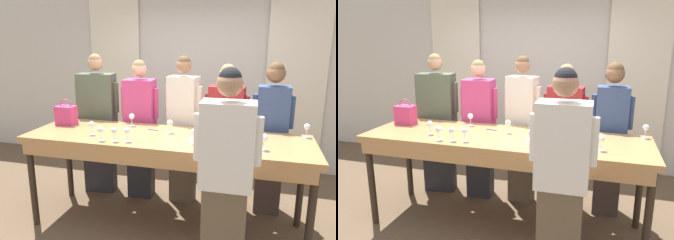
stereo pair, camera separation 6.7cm
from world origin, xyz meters
The scene contains 25 objects.
ground_plane centered at (0.00, 0.00, 0.00)m, with size 18.00×18.00×0.00m, color brown.
wall_back centered at (0.00, 2.01, 1.40)m, with size 12.00×0.06×2.80m.
curtain_panel_left centered at (-1.41, 1.94, 1.34)m, with size 0.84×0.03×2.69m.
curtain_panel_right centered at (1.41, 1.94, 1.34)m, with size 0.84×0.03×2.69m.
tasting_bar centered at (0.00, -0.02, 0.94)m, with size 2.93×0.86×1.02m.
wine_bottle centered at (0.58, -0.37, 1.13)m, with size 0.08×0.08×0.29m.
handbag centered at (-1.24, 0.15, 1.14)m, with size 0.22×0.15×0.30m.
wine_glass_front_left centered at (0.87, 0.38, 1.13)m, with size 0.07×0.07×0.14m.
wine_glass_front_mid centered at (-0.31, -0.28, 1.13)m, with size 0.07×0.07×0.14m.
wine_glass_front_right centered at (-0.76, -0.15, 1.13)m, with size 0.07×0.07×0.14m.
wine_glass_center_left centered at (0.01, 0.12, 1.13)m, with size 0.07×0.07×0.14m.
wine_glass_center_mid centered at (-0.57, -0.32, 1.13)m, with size 0.07×0.07×0.14m.
wine_glass_center_right centered at (-0.43, -0.31, 1.13)m, with size 0.07×0.07×0.14m.
wine_glass_back_left centered at (1.39, 0.33, 1.13)m, with size 0.07×0.07×0.14m.
wine_glass_back_mid centered at (0.32, -0.16, 1.13)m, with size 0.07×0.07×0.14m.
wine_glass_back_right centered at (-0.49, 0.29, 1.13)m, with size 0.07×0.07×0.14m.
wine_glass_near_host centered at (0.97, -0.18, 1.13)m, with size 0.07×0.07×0.14m.
napkin centered at (0.32, -0.05, 1.03)m, with size 0.14×0.14×0.00m.
pen centered at (-0.19, 0.18, 1.03)m, with size 0.13×0.02×0.01m.
guest_olive_jacket centered at (-1.08, 0.61, 0.92)m, with size 0.57×0.29×1.82m.
guest_pink_top centered at (-0.50, 0.61, 0.89)m, with size 0.48×0.27×1.76m.
guest_cream_sweater centered at (0.04, 0.61, 0.94)m, with size 0.47×0.27×1.81m.
guest_striped_shirt centered at (0.55, 0.61, 0.89)m, with size 0.51×0.24×1.73m.
guest_navy_coat centered at (1.06, 0.61, 0.92)m, with size 0.45×0.24×1.76m.
host_pouring centered at (0.68, -0.69, 0.92)m, with size 0.52×0.25×1.80m.
Camera 1 is at (0.88, -3.11, 2.00)m, focal length 35.00 mm.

